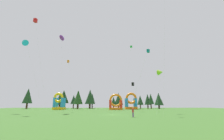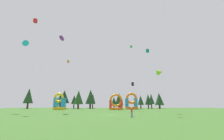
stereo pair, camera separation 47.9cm
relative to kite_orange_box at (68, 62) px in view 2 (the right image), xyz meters
The scene contains 26 objects.
ground_plane 26.59m from the kite_orange_box, 44.56° to the right, with size 120.00×120.00×0.00m, color #3D6B28.
kite_orange_box is the anchor object (origin of this frame).
kite_green_box 24.85m from the kite_orange_box, 16.59° to the left, with size 4.04×4.77×24.90m.
kite_red_box 15.76m from the kite_orange_box, 134.94° to the right, with size 1.84×11.10×27.55m.
kite_black_box 23.08m from the kite_orange_box, ahead, with size 3.21×2.21×9.18m.
kite_teal_box 28.23m from the kite_orange_box, 33.66° to the right, with size 5.20×4.18×15.15m.
kite_lime_delta 30.26m from the kite_orange_box, 20.65° to the right, with size 3.33×3.01×11.37m.
kite_purple_parafoil 8.09m from the kite_orange_box, 110.06° to the right, with size 1.37×7.08×24.01m.
kite_cyan_delta 13.91m from the kite_orange_box, 159.69° to the right, with size 7.92×2.28×22.01m.
person_left_edge 32.37m from the kite_orange_box, 49.37° to the right, with size 0.42×0.42×1.74m.
inflatable_yellow_castle 25.51m from the kite_orange_box, 38.90° to the left, with size 5.39×3.56×6.35m.
inflatable_orange_dome 21.67m from the kite_orange_box, 115.08° to the left, with size 4.30×4.37×6.87m.
inflatable_red_slide 33.25m from the kite_orange_box, 38.95° to the left, with size 5.20×4.40×7.21m.
tree_row_0 38.37m from the kite_orange_box, 135.22° to the left, with size 4.58×4.58×9.85m.
tree_row_1 31.02m from the kite_orange_box, 111.66° to the left, with size 4.41×4.41×7.61m.
tree_row_2 30.84m from the kite_orange_box, 108.25° to the left, with size 5.20×5.20×9.07m.
tree_row_3 33.01m from the kite_orange_box, 98.83° to the left, with size 3.06×3.06×6.80m.
tree_row_4 27.92m from the kite_orange_box, 93.26° to the left, with size 4.78×4.78×8.86m.
tree_row_5 30.13m from the kite_orange_box, 81.70° to the left, with size 4.96×4.96×9.49m.
tree_row_6 32.74m from the kite_orange_box, 80.63° to the left, with size 2.96×2.96×7.56m.
tree_row_7 34.93m from the kite_orange_box, 60.69° to the left, with size 2.72×2.72×5.83m.
tree_row_8 36.99m from the kite_orange_box, 58.04° to the left, with size 4.59×4.59×7.78m.
tree_row_9 41.35m from the kite_orange_box, 42.42° to the left, with size 3.05×3.05×6.50m.
tree_row_10 44.70m from the kite_orange_box, 39.81° to the left, with size 3.25×3.25×7.16m.
tree_row_11 45.17m from the kite_orange_box, 37.81° to the left, with size 3.07×3.07×7.31m.
tree_row_12 49.55m from the kite_orange_box, 36.06° to the left, with size 4.56×4.56×7.85m.
Camera 2 is at (0.05, -35.47, 2.39)m, focal length 24.43 mm.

